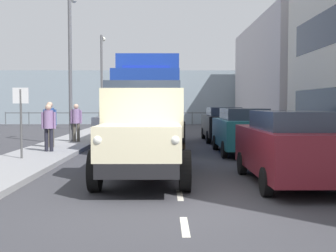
{
  "coord_description": "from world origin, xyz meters",
  "views": [
    {
      "loc": [
        0.3,
        8.18,
        1.88
      ],
      "look_at": [
        0.19,
        -10.82,
        0.92
      ],
      "focal_mm": 46.39,
      "sensor_mm": 36.0,
      "label": 1
    }
  ],
  "objects_px": {
    "car_silver_oppositeside_0": "(118,124)",
    "pedestrian_in_dark_coat": "(49,124)",
    "street_sign": "(21,110)",
    "pedestrian_with_bag": "(50,120)",
    "lorry_cargo_blue": "(149,100)",
    "car_black_kerbside_2": "(223,123)",
    "lamp_post_promenade": "(71,54)",
    "pedestrian_couple_b": "(76,119)",
    "truck_vintage_cream": "(143,133)",
    "car_teal_kerbside_1": "(242,130)",
    "lamp_post_far": "(102,73)",
    "car_maroon_kerbside_near": "(289,146)"
  },
  "relations": [
    {
      "from": "truck_vintage_cream",
      "to": "pedestrian_couple_b",
      "type": "height_order",
      "value": "truck_vintage_cream"
    },
    {
      "from": "car_maroon_kerbside_near",
      "to": "car_black_kerbside_2",
      "type": "xyz_separation_m",
      "value": [
        0.0,
        -11.81,
        -0.0
      ]
    },
    {
      "from": "lamp_post_promenade",
      "to": "car_maroon_kerbside_near",
      "type": "bearing_deg",
      "value": 125.8
    },
    {
      "from": "pedestrian_with_bag",
      "to": "pedestrian_couple_b",
      "type": "height_order",
      "value": "pedestrian_with_bag"
    },
    {
      "from": "pedestrian_with_bag",
      "to": "lamp_post_promenade",
      "type": "relative_size",
      "value": 0.27
    },
    {
      "from": "lorry_cargo_blue",
      "to": "lamp_post_promenade",
      "type": "xyz_separation_m",
      "value": [
        3.66,
        -1.18,
        2.13
      ]
    },
    {
      "from": "car_black_kerbside_2",
      "to": "pedestrian_in_dark_coat",
      "type": "distance_m",
      "value": 9.4
    },
    {
      "from": "car_silver_oppositeside_0",
      "to": "pedestrian_with_bag",
      "type": "distance_m",
      "value": 4.24
    },
    {
      "from": "car_teal_kerbside_1",
      "to": "pedestrian_couple_b",
      "type": "distance_m",
      "value": 7.89
    },
    {
      "from": "pedestrian_in_dark_coat",
      "to": "pedestrian_couple_b",
      "type": "distance_m",
      "value": 4.11
    },
    {
      "from": "car_silver_oppositeside_0",
      "to": "pedestrian_in_dark_coat",
      "type": "height_order",
      "value": "pedestrian_in_dark_coat"
    },
    {
      "from": "car_teal_kerbside_1",
      "to": "pedestrian_in_dark_coat",
      "type": "distance_m",
      "value": 7.18
    },
    {
      "from": "lorry_cargo_blue",
      "to": "street_sign",
      "type": "height_order",
      "value": "lorry_cargo_blue"
    },
    {
      "from": "pedestrian_in_dark_coat",
      "to": "lamp_post_promenade",
      "type": "relative_size",
      "value": 0.25
    },
    {
      "from": "lamp_post_far",
      "to": "pedestrian_couple_b",
      "type": "bearing_deg",
      "value": 91.55
    },
    {
      "from": "truck_vintage_cream",
      "to": "car_teal_kerbside_1",
      "type": "relative_size",
      "value": 1.29
    },
    {
      "from": "car_black_kerbside_2",
      "to": "street_sign",
      "type": "height_order",
      "value": "street_sign"
    },
    {
      "from": "lorry_cargo_blue",
      "to": "street_sign",
      "type": "xyz_separation_m",
      "value": [
        3.88,
        5.19,
        -0.39
      ]
    },
    {
      "from": "truck_vintage_cream",
      "to": "car_maroon_kerbside_near",
      "type": "height_order",
      "value": "truck_vintage_cream"
    },
    {
      "from": "pedestrian_in_dark_coat",
      "to": "pedestrian_with_bag",
      "type": "xyz_separation_m",
      "value": [
        0.36,
        -1.53,
        0.06
      ]
    },
    {
      "from": "pedestrian_with_bag",
      "to": "pedestrian_couple_b",
      "type": "distance_m",
      "value": 2.63
    },
    {
      "from": "car_teal_kerbside_1",
      "to": "lamp_post_far",
      "type": "relative_size",
      "value": 0.68
    },
    {
      "from": "car_black_kerbside_2",
      "to": "pedestrian_couple_b",
      "type": "relative_size",
      "value": 2.53
    },
    {
      "from": "lorry_cargo_blue",
      "to": "car_silver_oppositeside_0",
      "type": "xyz_separation_m",
      "value": [
        1.59,
        -1.9,
        -1.18
      ]
    },
    {
      "from": "lorry_cargo_blue",
      "to": "car_teal_kerbside_1",
      "type": "bearing_deg",
      "value": 143.48
    },
    {
      "from": "car_maroon_kerbside_near",
      "to": "lamp_post_promenade",
      "type": "height_order",
      "value": "lamp_post_promenade"
    },
    {
      "from": "pedestrian_couple_b",
      "to": "car_black_kerbside_2",
      "type": "bearing_deg",
      "value": -164.3
    },
    {
      "from": "car_silver_oppositeside_0",
      "to": "pedestrian_with_bag",
      "type": "xyz_separation_m",
      "value": [
        2.32,
        3.54,
        0.33
      ]
    },
    {
      "from": "car_teal_kerbside_1",
      "to": "street_sign",
      "type": "distance_m",
      "value": 7.94
    },
    {
      "from": "car_teal_kerbside_1",
      "to": "lamp_post_promenade",
      "type": "height_order",
      "value": "lamp_post_promenade"
    },
    {
      "from": "lorry_cargo_blue",
      "to": "car_black_kerbside_2",
      "type": "relative_size",
      "value": 1.87
    },
    {
      "from": "pedestrian_couple_b",
      "to": "lamp_post_far",
      "type": "distance_m",
      "value": 10.53
    },
    {
      "from": "car_teal_kerbside_1",
      "to": "pedestrian_with_bag",
      "type": "bearing_deg",
      "value": -7.83
    },
    {
      "from": "pedestrian_in_dark_coat",
      "to": "street_sign",
      "type": "xyz_separation_m",
      "value": [
        0.33,
        2.01,
        0.51
      ]
    },
    {
      "from": "car_maroon_kerbside_near",
      "to": "car_black_kerbside_2",
      "type": "height_order",
      "value": "same"
    },
    {
      "from": "car_maroon_kerbside_near",
      "to": "pedestrian_couple_b",
      "type": "distance_m",
      "value": 12.08
    },
    {
      "from": "car_maroon_kerbside_near",
      "to": "lamp_post_far",
      "type": "height_order",
      "value": "lamp_post_far"
    },
    {
      "from": "truck_vintage_cream",
      "to": "pedestrian_couple_b",
      "type": "bearing_deg",
      "value": -69.18
    },
    {
      "from": "street_sign",
      "to": "truck_vintage_cream",
      "type": "bearing_deg",
      "value": 141.39
    },
    {
      "from": "truck_vintage_cream",
      "to": "lorry_cargo_blue",
      "type": "xyz_separation_m",
      "value": [
        0.17,
        -8.41,
        0.9
      ]
    },
    {
      "from": "car_maroon_kerbside_near",
      "to": "car_black_kerbside_2",
      "type": "distance_m",
      "value": 11.81
    },
    {
      "from": "pedestrian_with_bag",
      "to": "pedestrian_couple_b",
      "type": "bearing_deg",
      "value": -101.45
    },
    {
      "from": "car_teal_kerbside_1",
      "to": "pedestrian_with_bag",
      "type": "xyz_separation_m",
      "value": [
        7.53,
        -1.03,
        0.33
      ]
    },
    {
      "from": "car_silver_oppositeside_0",
      "to": "lamp_post_far",
      "type": "xyz_separation_m",
      "value": [
        2.07,
        -9.18,
        3.1
      ]
    },
    {
      "from": "pedestrian_with_bag",
      "to": "car_maroon_kerbside_near",
      "type": "bearing_deg",
      "value": 136.03
    },
    {
      "from": "street_sign",
      "to": "pedestrian_in_dark_coat",
      "type": "bearing_deg",
      "value": -99.35
    },
    {
      "from": "lamp_post_promenade",
      "to": "pedestrian_couple_b",
      "type": "bearing_deg",
      "value": 137.82
    },
    {
      "from": "pedestrian_in_dark_coat",
      "to": "pedestrian_couple_b",
      "type": "height_order",
      "value": "pedestrian_couple_b"
    },
    {
      "from": "truck_vintage_cream",
      "to": "pedestrian_with_bag",
      "type": "distance_m",
      "value": 7.91
    },
    {
      "from": "pedestrian_in_dark_coat",
      "to": "lamp_post_far",
      "type": "xyz_separation_m",
      "value": [
        0.12,
        -14.25,
        2.83
      ]
    }
  ]
}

